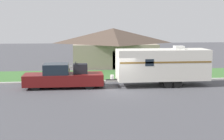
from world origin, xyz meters
The scene contains 7 objects.
ground_plane centered at (0.00, 0.00, 0.00)m, with size 120.00×120.00×0.00m, color #47474C.
curb_strip centered at (0.00, 3.75, 0.07)m, with size 80.00×0.30×0.14m.
lawn_strip centered at (0.00, 7.40, 0.01)m, with size 80.00×7.00×0.03m.
house_across_street centered at (1.16, 15.26, 2.40)m, with size 10.71×8.64×4.62m.
pickup_truck centered at (-4.46, 1.57, 0.89)m, with size 6.50×2.09×2.07m.
travel_trailer centered at (3.79, 1.57, 1.79)m, with size 8.59×2.40×3.35m.
mailbox centered at (-4.04, 4.57, 1.06)m, with size 0.48×0.20×1.38m.
Camera 1 is at (-3.19, -23.68, 5.19)m, focal length 50.00 mm.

